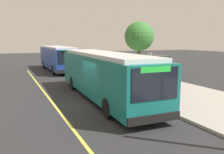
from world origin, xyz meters
name	(u,v)px	position (x,y,z in m)	size (l,w,h in m)	color
ground_plane	(94,104)	(0.00, 0.00, 0.00)	(120.00, 120.00, 0.00)	#2B2B2D
sidewalk_curb	(176,93)	(0.00, 6.00, 0.07)	(44.00, 6.40, 0.15)	#A8A399
lane_stripe_center	(57,108)	(0.00, -2.20, 0.00)	(36.00, 0.14, 0.01)	#E0D64C
transit_bus_main	(104,74)	(-0.97, 1.01, 1.62)	(11.94, 2.94, 2.95)	#146B66
transit_bus_second	(58,57)	(-16.43, 1.27, 1.62)	(10.95, 2.64, 2.95)	navy
bus_shelter	(152,64)	(-2.28, 5.52, 1.92)	(2.90, 1.60, 2.48)	#333338
waiting_bench	(154,81)	(-1.95, 5.53, 0.63)	(1.60, 0.48, 0.95)	brown
route_sign_post	(150,68)	(-0.08, 3.85, 1.96)	(0.44, 0.08, 2.80)	#333338
pedestrian_commuter	(158,80)	(-0.12, 4.56, 1.12)	(0.24, 0.40, 1.69)	#282D47
street_tree_near_shelter	(139,37)	(-7.56, 7.53, 4.04)	(2.90, 2.90, 5.38)	brown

